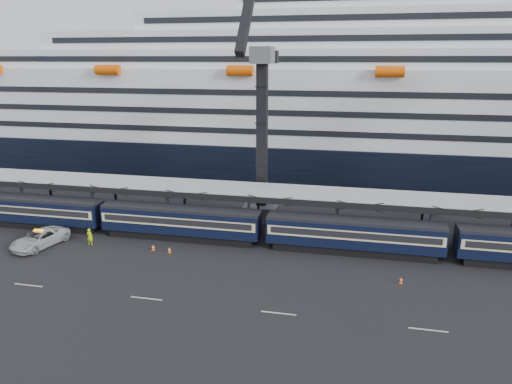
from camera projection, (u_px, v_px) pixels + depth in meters
ground at (446, 307)px, 39.44m from camera, size 260.00×260.00×0.00m
train at (385, 236)px, 49.12m from camera, size 133.05×3.00×4.05m
canopy at (428, 201)px, 51.09m from camera, size 130.00×6.25×5.53m
cruise_ship at (398, 108)px, 79.32m from camera, size 214.09×28.84×34.00m
crane_dark_near at (261, 130)px, 57.45m from camera, size 4.50×17.75×35.08m
pickup_truck at (40, 239)px, 51.85m from camera, size 4.59×7.24×1.86m
worker at (90, 237)px, 52.25m from camera, size 0.72×0.47×1.97m
traffic_cone_b at (153, 247)px, 50.95m from camera, size 0.36×0.36×0.72m
traffic_cone_c at (169, 250)px, 50.26m from camera, size 0.35×0.35×0.71m
traffic_cone_d at (401, 280)px, 43.47m from camera, size 0.34×0.34×0.68m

